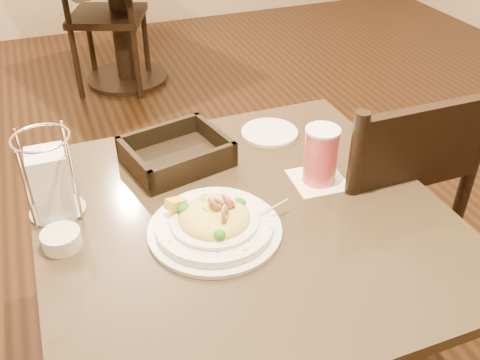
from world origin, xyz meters
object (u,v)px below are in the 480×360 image
object	(u,v)px
side_plate	(270,133)
background_table	(119,5)
dining_chair_far	(105,10)
butter_ramekin	(61,239)
napkin_caddy	(51,181)
pasta_bowl	(214,222)
bread_basket	(177,155)
drink_glass	(321,156)
dining_chair_near	(373,215)
main_table	(243,285)

from	to	relation	value
side_plate	background_table	bearing A→B (deg)	91.73
dining_chair_far	butter_ramekin	distance (m)	2.35
background_table	napkin_caddy	xyz separation A→B (m)	(-0.52, -2.28, 0.31)
napkin_caddy	pasta_bowl	bearing A→B (deg)	-32.12
pasta_bowl	napkin_caddy	xyz separation A→B (m)	(-0.31, 0.19, 0.06)
napkin_caddy	butter_ramekin	distance (m)	0.14
butter_ramekin	pasta_bowl	bearing A→B (deg)	-12.83
dining_chair_far	bread_basket	distance (m)	2.09
drink_glass	napkin_caddy	size ratio (longest dim) A/B	0.73
dining_chair_far	napkin_caddy	distance (m)	2.24
pasta_bowl	side_plate	distance (m)	0.44
bread_basket	background_table	bearing A→B (deg)	84.31
dining_chair_near	butter_ramekin	world-z (taller)	dining_chair_near
pasta_bowl	drink_glass	world-z (taller)	drink_glass
side_plate	pasta_bowl	bearing A→B (deg)	-128.99
dining_chair_far	dining_chair_near	bearing A→B (deg)	121.91
napkin_caddy	side_plate	xyz separation A→B (m)	(0.59, 0.15, -0.08)
napkin_caddy	butter_ramekin	size ratio (longest dim) A/B	2.44
pasta_bowl	napkin_caddy	world-z (taller)	napkin_caddy
dining_chair_near	butter_ramekin	distance (m)	0.88
main_table	dining_chair_far	distance (m)	2.33
background_table	butter_ramekin	distance (m)	2.47
drink_glass	background_table	bearing A→B (deg)	92.04
pasta_bowl	bread_basket	xyz separation A→B (m)	(-0.00, 0.29, -0.00)
dining_chair_far	bread_basket	world-z (taller)	dining_chair_far
butter_ramekin	main_table	bearing A→B (deg)	-5.10
dining_chair_far	side_plate	size ratio (longest dim) A/B	5.86
butter_ramekin	drink_glass	bearing A→B (deg)	2.04
main_table	butter_ramekin	distance (m)	0.46
bread_basket	butter_ramekin	xyz separation A→B (m)	(-0.31, -0.22, -0.01)
dining_chair_near	napkin_caddy	size ratio (longest dim) A/B	4.69
background_table	drink_glass	bearing A→B (deg)	-87.96
dining_chair_near	pasta_bowl	size ratio (longest dim) A/B	2.90
main_table	napkin_caddy	distance (m)	0.52
background_table	dining_chair_near	distance (m)	2.34
dining_chair_near	dining_chair_far	size ratio (longest dim) A/B	1.00
dining_chair_far	bread_basket	bearing A→B (deg)	108.00
pasta_bowl	napkin_caddy	size ratio (longest dim) A/B	1.62
pasta_bowl	dining_chair_near	bearing A→B (deg)	16.18
dining_chair_near	napkin_caddy	distance (m)	0.90
main_table	dining_chair_near	size ratio (longest dim) A/B	0.97
dining_chair_near	side_plate	distance (m)	0.39
pasta_bowl	side_plate	bearing A→B (deg)	51.01
napkin_caddy	side_plate	bearing A→B (deg)	14.31
main_table	drink_glass	size ratio (longest dim) A/B	6.22
bread_basket	side_plate	world-z (taller)	bread_basket
napkin_caddy	side_plate	distance (m)	0.61
butter_ramekin	dining_chair_near	bearing A→B (deg)	5.67
bread_basket	side_plate	size ratio (longest dim) A/B	1.78
main_table	bread_basket	xyz separation A→B (m)	(-0.08, 0.26, 0.25)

